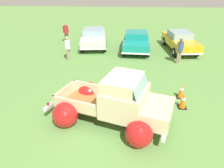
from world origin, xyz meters
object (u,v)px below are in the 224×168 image
object	(u,v)px
spectator_0	(66,32)
spectator_1	(180,49)
vintage_pickup_truck	(118,105)
show_car_0	(93,37)
spectator_2	(68,47)
lane_cone_0	(181,91)
show_car_2	(180,40)
show_car_1	(136,41)
lane_cone_1	(183,101)

from	to	relation	value
spectator_0	spectator_1	distance (m)	9.75
vintage_pickup_truck	show_car_0	world-z (taller)	vintage_pickup_truck
spectator_2	lane_cone_0	bearing A→B (deg)	163.76
spectator_2	lane_cone_0	size ratio (longest dim) A/B	2.58
show_car_0	show_car_2	world-z (taller)	same
lane_cone_0	show_car_1	bearing A→B (deg)	104.70
show_car_2	lane_cone_0	xyz separation A→B (m)	(-1.47, -7.49, -0.47)
spectator_1	show_car_0	bearing A→B (deg)	31.52
show_car_0	lane_cone_0	bearing A→B (deg)	25.99
show_car_2	lane_cone_1	size ratio (longest dim) A/B	7.63
show_car_0	lane_cone_1	world-z (taller)	show_car_0
vintage_pickup_truck	show_car_2	bearing A→B (deg)	83.71
spectator_1	spectator_2	world-z (taller)	spectator_1
show_car_2	spectator_2	size ratio (longest dim) A/B	2.96
vintage_pickup_truck	show_car_1	xyz separation A→B (m)	(0.93, 9.23, 0.03)
show_car_1	spectator_1	xyz separation A→B (m)	(2.71, -2.61, 0.16)
vintage_pickup_truck	spectator_1	bearing A→B (deg)	79.06
spectator_0	lane_cone_0	distance (m)	11.96
lane_cone_1	vintage_pickup_truck	bearing A→B (deg)	-156.31
lane_cone_0	show_car_2	bearing A→B (deg)	78.89
show_car_1	show_car_2	world-z (taller)	same
show_car_1	lane_cone_0	size ratio (longest dim) A/B	6.99
spectator_2	show_car_0	bearing A→B (deg)	-90.03
spectator_1	lane_cone_1	world-z (taller)	spectator_1
show_car_2	lane_cone_1	distance (m)	8.55
show_car_1	lane_cone_0	distance (m)	7.42
show_car_0	spectator_0	world-z (taller)	spectator_0
vintage_pickup_truck	lane_cone_0	size ratio (longest dim) A/B	7.91
show_car_1	spectator_2	size ratio (longest dim) A/B	2.71
spectator_0	show_car_1	bearing A→B (deg)	-114.23
show_car_0	spectator_1	xyz separation A→B (m)	(6.16, -3.50, 0.16)
spectator_0	spectator_2	world-z (taller)	spectator_0
spectator_2	lane_cone_0	xyz separation A→B (m)	(6.52, -4.63, -0.61)
spectator_2	spectator_0	bearing A→B (deg)	-53.94
show_car_2	spectator_1	distance (m)	3.01
lane_cone_0	lane_cone_1	world-z (taller)	same
show_car_2	spectator_1	bearing A→B (deg)	-18.30
vintage_pickup_truck	show_car_1	size ratio (longest dim) A/B	1.13
spectator_0	lane_cone_0	world-z (taller)	spectator_0
show_car_0	spectator_0	size ratio (longest dim) A/B	2.80
spectator_0	lane_cone_0	bearing A→B (deg)	-146.09
show_car_0	spectator_1	distance (m)	7.09
vintage_pickup_truck	spectator_2	size ratio (longest dim) A/B	3.07
show_car_0	lane_cone_0	size ratio (longest dim) A/B	7.52
show_car_1	spectator_0	world-z (taller)	spectator_0
vintage_pickup_truck	lane_cone_0	world-z (taller)	vintage_pickup_truck
show_car_1	lane_cone_0	bearing A→B (deg)	17.10
vintage_pickup_truck	spectator_1	world-z (taller)	vintage_pickup_truck
show_car_1	show_car_2	xyz separation A→B (m)	(3.35, 0.33, -0.00)
show_car_1	lane_cone_0	xyz separation A→B (m)	(1.88, -7.17, -0.47)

